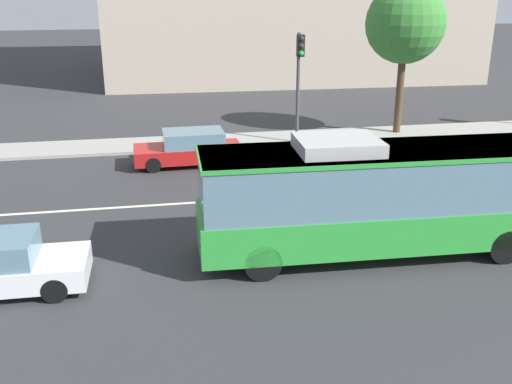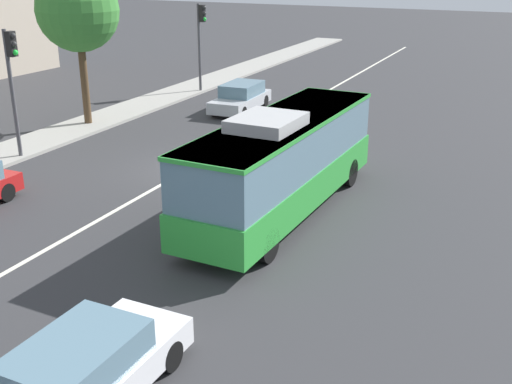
# 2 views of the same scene
# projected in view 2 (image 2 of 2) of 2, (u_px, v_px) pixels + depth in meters

# --- Properties ---
(ground_plane) EXTENTS (160.00, 160.00, 0.00)m
(ground_plane) POSITION_uv_depth(u_px,v_px,m) (189.00, 169.00, 24.71)
(ground_plane) COLOR #333335
(sidewalk_kerb) EXTENTS (80.00, 2.58, 0.14)m
(sidewalk_kerb) POSITION_uv_depth(u_px,v_px,m) (35.00, 143.00, 27.81)
(sidewalk_kerb) COLOR #9E9B93
(sidewalk_kerb) RESTS_ON ground_plane
(lane_centre_line) EXTENTS (76.00, 0.16, 0.01)m
(lane_centre_line) POSITION_uv_depth(u_px,v_px,m) (189.00, 169.00, 24.71)
(lane_centre_line) COLOR silver
(lane_centre_line) RESTS_ON ground_plane
(transit_bus) EXTENTS (10.08, 2.83, 3.46)m
(transit_bus) POSITION_uv_depth(u_px,v_px,m) (283.00, 159.00, 19.95)
(transit_bus) COLOR green
(transit_bus) RESTS_ON ground_plane
(sedan_silver) EXTENTS (4.57, 1.99, 1.46)m
(sedan_silver) POSITION_uv_depth(u_px,v_px,m) (241.00, 97.00, 33.63)
(sedan_silver) COLOR #B7BABF
(sedan_silver) RESTS_ON ground_plane
(sedan_white) EXTENTS (4.52, 1.87, 1.46)m
(sedan_white) POSITION_uv_depth(u_px,v_px,m) (85.00, 372.00, 11.56)
(sedan_white) COLOR white
(sedan_white) RESTS_ON ground_plane
(traffic_light_near_corner) EXTENTS (0.33, 0.62, 5.20)m
(traffic_light_near_corner) POSITION_uv_depth(u_px,v_px,m) (12.00, 72.00, 24.66)
(traffic_light_near_corner) COLOR #47474C
(traffic_light_near_corner) RESTS_ON ground_plane
(traffic_light_mid_block) EXTENTS (0.34, 0.62, 5.20)m
(traffic_light_mid_block) POSITION_uv_depth(u_px,v_px,m) (201.00, 32.00, 37.03)
(traffic_light_mid_block) COLOR #47474C
(traffic_light_mid_block) RESTS_ON ground_plane
(street_tree_kerbside_left) EXTENTS (3.82, 3.82, 7.37)m
(street_tree_kerbside_left) POSITION_uv_depth(u_px,v_px,m) (78.00, 11.00, 29.07)
(street_tree_kerbside_left) COLOR #4C3823
(street_tree_kerbside_left) RESTS_ON ground_plane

